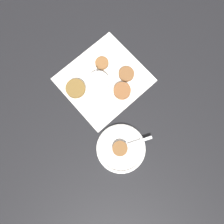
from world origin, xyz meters
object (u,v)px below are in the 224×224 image
object	(u,v)px
fork	(128,145)
sauce_bowl	(98,83)
serving_plate	(121,148)
fritter_on_plate	(120,149)

from	to	relation	value
fork	sauce_bowl	bearing A→B (deg)	-115.59
sauce_bowl	serving_plate	distance (m)	0.28
fritter_on_plate	fork	xyz separation A→B (m)	(-0.03, 0.02, -0.00)
serving_plate	fritter_on_plate	bearing A→B (deg)	-33.34
serving_plate	fork	xyz separation A→B (m)	(-0.03, 0.01, 0.01)
sauce_bowl	serving_plate	xyz separation A→B (m)	(0.15, 0.24, -0.01)
serving_plate	fork	world-z (taller)	fork
serving_plate	fritter_on_plate	world-z (taller)	fritter_on_plate
sauce_bowl	fork	distance (m)	0.28
fritter_on_plate	fork	world-z (taller)	fritter_on_plate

